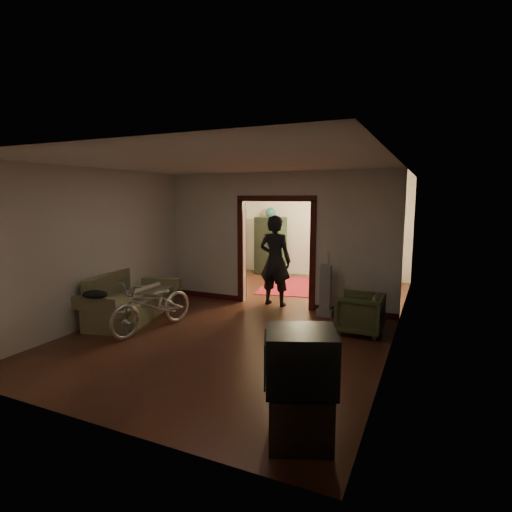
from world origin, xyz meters
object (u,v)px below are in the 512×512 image
Objects in this scene: armchair at (360,313)px; locker at (270,246)px; sofa at (131,296)px; person at (275,261)px; bicycle at (153,305)px; desk at (358,271)px.

locker reaches higher than armchair.
person is at bearing 30.18° from sofa.
bicycle reaches higher than desk.
sofa is at bearing 46.75° from person.
desk is at bearing 75.24° from bicycle.
sofa is at bearing -91.59° from locker.
sofa is at bearing 165.60° from bicycle.
bicycle is 1.01× the size of locker.
locker is (0.72, 5.19, 0.41)m from sofa.
sofa is 1.01× the size of person.
desk is (-0.74, 4.01, -0.00)m from armchair.
sofa is 0.90m from bicycle.
bicycle is at bearing -66.78° from armchair.
bicycle is 0.90× the size of person.
person reaches higher than sofa.
armchair is (3.27, 1.34, -0.11)m from bicycle.
desk is (3.35, 4.96, -0.11)m from sofa.
locker is (-0.10, 5.57, 0.40)m from bicycle.
bicycle is 2.78m from person.
sofa is 2.60× the size of armchair.
sofa is at bearing -75.83° from armchair.
bicycle is 5.92m from desk.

